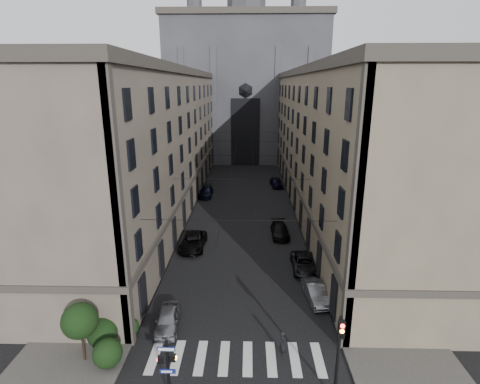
# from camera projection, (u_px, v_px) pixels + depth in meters

# --- Properties ---
(sidewalk_left) EXTENTS (7.00, 80.00, 0.15)m
(sidewalk_left) POSITION_uv_depth(u_px,v_px,m) (170.00, 205.00, 53.85)
(sidewalk_left) COLOR #383533
(sidewalk_left) RESTS_ON ground
(sidewalk_right) EXTENTS (7.00, 80.00, 0.15)m
(sidewalk_right) POSITION_uv_depth(u_px,v_px,m) (317.00, 206.00, 53.37)
(sidewalk_right) COLOR #383533
(sidewalk_right) RESTS_ON ground
(zebra_crossing) EXTENTS (11.00, 3.20, 0.01)m
(zebra_crossing) POSITION_uv_depth(u_px,v_px,m) (236.00, 358.00, 23.86)
(zebra_crossing) COLOR beige
(zebra_crossing) RESTS_ON ground
(building_left) EXTENTS (13.60, 60.60, 18.85)m
(building_left) POSITION_uv_depth(u_px,v_px,m) (146.00, 141.00, 51.33)
(building_left) COLOR #50473D
(building_left) RESTS_ON ground
(building_right) EXTENTS (13.60, 60.60, 18.85)m
(building_right) POSITION_uv_depth(u_px,v_px,m) (342.00, 141.00, 50.72)
(building_right) COLOR brown
(building_right) RESTS_ON ground
(gothic_tower) EXTENTS (35.00, 23.00, 58.00)m
(gothic_tower) POSITION_uv_depth(u_px,v_px,m) (246.00, 80.00, 86.09)
(gothic_tower) COLOR #2D2D33
(gothic_tower) RESTS_ON ground
(pedestrian_signal_left) EXTENTS (1.02, 0.38, 4.00)m
(pedestrian_signal_left) POSITION_uv_depth(u_px,v_px,m) (168.00, 367.00, 19.93)
(pedestrian_signal_left) COLOR black
(pedestrian_signal_left) RESTS_ON ground
(traffic_light_right) EXTENTS (0.34, 0.50, 5.20)m
(traffic_light_right) POSITION_uv_depth(u_px,v_px,m) (339.00, 349.00, 19.86)
(traffic_light_right) COLOR black
(traffic_light_right) RESTS_ON ground
(shrub_cluster) EXTENTS (3.90, 4.40, 3.90)m
(shrub_cluster) POSITION_uv_depth(u_px,v_px,m) (98.00, 332.00, 23.56)
(shrub_cluster) COLOR black
(shrub_cluster) RESTS_ON sidewalk_left
(tram_wires) EXTENTS (14.00, 60.00, 0.43)m
(tram_wires) POSITION_uv_depth(u_px,v_px,m) (243.00, 157.00, 51.26)
(tram_wires) COLOR black
(tram_wires) RESTS_ON ground
(car_left_near) EXTENTS (1.87, 4.09, 1.36)m
(car_left_near) POSITION_uv_depth(u_px,v_px,m) (168.00, 319.00, 26.66)
(car_left_near) COLOR slate
(car_left_near) RESTS_ON ground
(car_left_midnear) EXTENTS (1.85, 4.12, 1.31)m
(car_left_midnear) POSITION_uv_depth(u_px,v_px,m) (194.00, 240.00, 40.18)
(car_left_midnear) COLOR black
(car_left_midnear) RESTS_ON ground
(car_left_midfar) EXTENTS (2.62, 5.46, 1.50)m
(car_left_midfar) POSITION_uv_depth(u_px,v_px,m) (193.00, 242.00, 39.58)
(car_left_midfar) COLOR black
(car_left_midfar) RESTS_ON ground
(car_left_far) EXTENTS (2.04, 4.94, 1.43)m
(car_left_far) POSITION_uv_depth(u_px,v_px,m) (206.00, 192.00, 58.08)
(car_left_far) COLOR black
(car_left_far) RESTS_ON ground
(car_right_near) EXTENTS (1.93, 4.22, 1.34)m
(car_right_near) POSITION_uv_depth(u_px,v_px,m) (316.00, 293.00, 30.08)
(car_right_near) COLOR slate
(car_right_near) RESTS_ON ground
(car_right_midnear) EXTENTS (2.25, 4.83, 1.34)m
(car_right_midnear) POSITION_uv_depth(u_px,v_px,m) (304.00, 263.00, 34.98)
(car_right_midnear) COLOR black
(car_right_midnear) RESTS_ON ground
(car_right_midfar) EXTENTS (2.01, 4.76, 1.37)m
(car_right_midfar) POSITION_uv_depth(u_px,v_px,m) (280.00, 230.00, 42.82)
(car_right_midfar) COLOR black
(car_right_midfar) RESTS_ON ground
(car_right_far) EXTENTS (2.27, 4.71, 1.55)m
(car_right_far) POSITION_uv_depth(u_px,v_px,m) (276.00, 182.00, 63.43)
(car_right_far) COLOR black
(car_right_far) RESTS_ON ground
(pedestrian) EXTENTS (0.59, 0.70, 1.63)m
(pedestrian) POSITION_uv_depth(u_px,v_px,m) (283.00, 343.00, 24.06)
(pedestrian) COLOR black
(pedestrian) RESTS_ON ground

